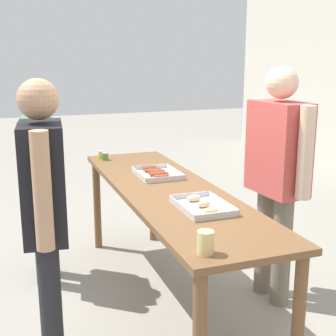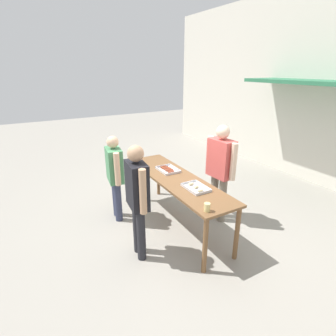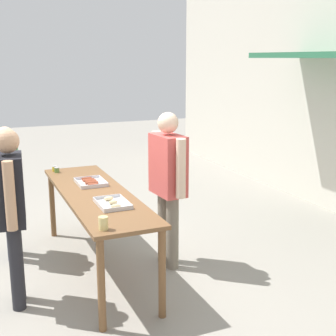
{
  "view_description": "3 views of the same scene",
  "coord_description": "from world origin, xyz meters",
  "px_view_note": "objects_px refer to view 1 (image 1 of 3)",
  "views": [
    {
      "loc": [
        3.09,
        -1.12,
        1.86
      ],
      "look_at": [
        0.0,
        0.0,
        1.07
      ],
      "focal_mm": 50.0,
      "sensor_mm": 36.0,
      "label": 1
    },
    {
      "loc": [
        3.54,
        -2.15,
        2.68
      ],
      "look_at": [
        -0.37,
        0.04,
        0.97
      ],
      "focal_mm": 28.0,
      "sensor_mm": 36.0,
      "label": 2
    },
    {
      "loc": [
        4.88,
        -1.22,
        2.36
      ],
      "look_at": [
        0.2,
        0.79,
        1.16
      ],
      "focal_mm": 50.0,
      "sensor_mm": 36.0,
      "label": 3
    }
  ],
  "objects_px": {
    "food_tray_buns": "(202,206)",
    "food_tray_sausages": "(157,174)",
    "beer_cup": "(205,243)",
    "condiment_jar_ketchup": "(105,156)",
    "person_server_behind_table": "(277,167)",
    "person_customer_with_cup": "(45,203)",
    "condiment_jar_mustard": "(102,155)",
    "person_customer_holding_hotdog": "(39,172)"
  },
  "relations": [
    {
      "from": "condiment_jar_ketchup",
      "to": "person_server_behind_table",
      "type": "relative_size",
      "value": 0.04
    },
    {
      "from": "food_tray_buns",
      "to": "condiment_jar_mustard",
      "type": "relative_size",
      "value": 6.31
    },
    {
      "from": "food_tray_buns",
      "to": "person_server_behind_table",
      "type": "distance_m",
      "value": 0.82
    },
    {
      "from": "food_tray_sausages",
      "to": "food_tray_buns",
      "type": "xyz_separation_m",
      "value": [
        0.89,
        -0.0,
        0.0
      ]
    },
    {
      "from": "condiment_jar_mustard",
      "to": "person_customer_holding_hotdog",
      "type": "height_order",
      "value": "person_customer_holding_hotdog"
    },
    {
      "from": "food_tray_sausages",
      "to": "person_customer_holding_hotdog",
      "type": "height_order",
      "value": "person_customer_holding_hotdog"
    },
    {
      "from": "condiment_jar_ketchup",
      "to": "person_customer_holding_hotdog",
      "type": "xyz_separation_m",
      "value": [
        0.35,
        -0.62,
        -0.01
      ]
    },
    {
      "from": "condiment_jar_ketchup",
      "to": "person_customer_with_cup",
      "type": "bearing_deg",
      "value": -24.1
    },
    {
      "from": "person_server_behind_table",
      "to": "person_customer_holding_hotdog",
      "type": "relative_size",
      "value": 1.12
    },
    {
      "from": "food_tray_buns",
      "to": "person_customer_with_cup",
      "type": "bearing_deg",
      "value": -93.53
    },
    {
      "from": "person_customer_with_cup",
      "to": "beer_cup",
      "type": "bearing_deg",
      "value": -129.4
    },
    {
      "from": "condiment_jar_mustard",
      "to": "person_customer_holding_hotdog",
      "type": "relative_size",
      "value": 0.04
    },
    {
      "from": "condiment_jar_ketchup",
      "to": "person_server_behind_table",
      "type": "bearing_deg",
      "value": 38.26
    },
    {
      "from": "condiment_jar_mustard",
      "to": "person_server_behind_table",
      "type": "distance_m",
      "value": 1.72
    },
    {
      "from": "condiment_jar_ketchup",
      "to": "person_customer_holding_hotdog",
      "type": "height_order",
      "value": "person_customer_holding_hotdog"
    },
    {
      "from": "condiment_jar_mustard",
      "to": "person_server_behind_table",
      "type": "relative_size",
      "value": 0.04
    },
    {
      "from": "food_tray_sausages",
      "to": "condiment_jar_ketchup",
      "type": "xyz_separation_m",
      "value": [
        -0.71,
        -0.27,
        0.02
      ]
    },
    {
      "from": "beer_cup",
      "to": "condiment_jar_mustard",
      "type": "bearing_deg",
      "value": -179.73
    },
    {
      "from": "person_server_behind_table",
      "to": "person_customer_with_cup",
      "type": "distance_m",
      "value": 1.72
    },
    {
      "from": "condiment_jar_mustard",
      "to": "person_customer_with_cup",
      "type": "bearing_deg",
      "value": -22.5
    },
    {
      "from": "food_tray_sausages",
      "to": "food_tray_buns",
      "type": "relative_size",
      "value": 0.97
    },
    {
      "from": "food_tray_sausages",
      "to": "food_tray_buns",
      "type": "distance_m",
      "value": 0.89
    },
    {
      "from": "food_tray_sausages",
      "to": "condiment_jar_ketchup",
      "type": "bearing_deg",
      "value": -159.32
    },
    {
      "from": "beer_cup",
      "to": "person_customer_with_cup",
      "type": "distance_m",
      "value": 0.98
    },
    {
      "from": "person_customer_with_cup",
      "to": "person_customer_holding_hotdog",
      "type": "bearing_deg",
      "value": 2.95
    },
    {
      "from": "condiment_jar_mustard",
      "to": "person_customer_with_cup",
      "type": "height_order",
      "value": "person_customer_with_cup"
    },
    {
      "from": "beer_cup",
      "to": "person_customer_with_cup",
      "type": "relative_size",
      "value": 0.07
    },
    {
      "from": "food_tray_buns",
      "to": "person_server_behind_table",
      "type": "xyz_separation_m",
      "value": [
        -0.32,
        0.75,
        0.12
      ]
    },
    {
      "from": "food_tray_buns",
      "to": "beer_cup",
      "type": "relative_size",
      "value": 3.72
    },
    {
      "from": "person_customer_holding_hotdog",
      "to": "person_customer_with_cup",
      "type": "distance_m",
      "value": 1.2
    },
    {
      "from": "food_tray_sausages",
      "to": "person_customer_holding_hotdog",
      "type": "bearing_deg",
      "value": -111.78
    },
    {
      "from": "food_tray_buns",
      "to": "person_server_behind_table",
      "type": "height_order",
      "value": "person_server_behind_table"
    },
    {
      "from": "food_tray_sausages",
      "to": "person_server_behind_table",
      "type": "height_order",
      "value": "person_server_behind_table"
    },
    {
      "from": "condiment_jar_ketchup",
      "to": "person_server_behind_table",
      "type": "xyz_separation_m",
      "value": [
        1.29,
        1.01,
        0.11
      ]
    },
    {
      "from": "food_tray_buns",
      "to": "food_tray_sausages",
      "type": "bearing_deg",
      "value": 179.97
    },
    {
      "from": "beer_cup",
      "to": "food_tray_sausages",
      "type": "bearing_deg",
      "value": 169.96
    },
    {
      "from": "beer_cup",
      "to": "person_customer_with_cup",
      "type": "height_order",
      "value": "person_customer_with_cup"
    },
    {
      "from": "person_server_behind_table",
      "to": "food_tray_buns",
      "type": "bearing_deg",
      "value": -71.78
    },
    {
      "from": "food_tray_sausages",
      "to": "person_server_behind_table",
      "type": "bearing_deg",
      "value": 52.33
    },
    {
      "from": "food_tray_sausages",
      "to": "beer_cup",
      "type": "bearing_deg",
      "value": -10.04
    },
    {
      "from": "food_tray_sausages",
      "to": "person_server_behind_table",
      "type": "distance_m",
      "value": 0.95
    },
    {
      "from": "condiment_jar_mustard",
      "to": "person_customer_holding_hotdog",
      "type": "distance_m",
      "value": 0.75
    }
  ]
}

